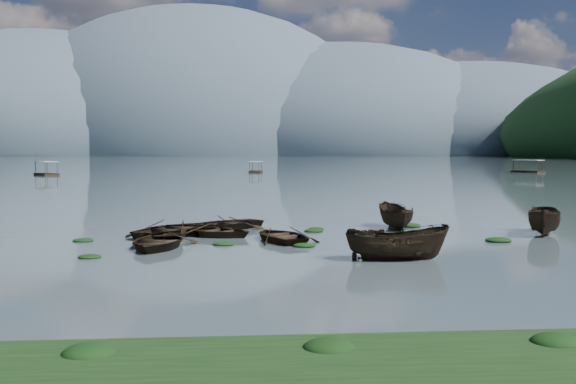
{
  "coord_description": "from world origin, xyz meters",
  "views": [
    {
      "loc": [
        -2.9,
        -25.26,
        4.34
      ],
      "look_at": [
        0.0,
        12.0,
        2.0
      ],
      "focal_mm": 40.0,
      "sensor_mm": 36.0,
      "label": 1
    }
  ],
  "objects": [
    {
      "name": "haze_mtn_c",
      "position": [
        140.0,
        900.0,
        0.0
      ],
      "size": [
        520.0,
        520.0,
        260.0
      ],
      "primitive_type": "ellipsoid",
      "color": "#475666",
      "rests_on": "ground"
    },
    {
      "name": "rowboat_7",
      "position": [
        -3.68,
        10.83,
        0.0
      ],
      "size": [
        5.66,
        5.37,
        0.95
      ],
      "primitive_type": "imported",
      "rotation": [
        0.0,
        0.0,
        5.34
      ],
      "color": "black",
      "rests_on": "ground"
    },
    {
      "name": "pontoon_left",
      "position": [
        -38.57,
        97.19,
        0.0
      ],
      "size": [
        5.87,
        6.88,
        2.48
      ],
      "primitive_type": null,
      "rotation": [
        0.0,
        0.0,
        0.6
      ],
      "color": "black",
      "rests_on": "ground"
    },
    {
      "name": "weed_clump_5",
      "position": [
        -10.44,
        6.32,
        0.0
      ],
      "size": [
        1.0,
        0.81,
        0.21
      ],
      "primitive_type": "ellipsoid",
      "color": "black",
      "rests_on": "ground"
    },
    {
      "name": "weed_clump_2",
      "position": [
        0.11,
        3.77,
        0.0
      ],
      "size": [
        1.06,
        0.84,
        0.23
      ],
      "primitive_type": "ellipsoid",
      "color": "black",
      "rests_on": "ground"
    },
    {
      "name": "pontoon_right",
      "position": [
        58.34,
        106.12,
        0.0
      ],
      "size": [
        5.55,
        7.17,
        2.55
      ],
      "primitive_type": null,
      "rotation": [
        0.0,
        0.0,
        0.49
      ],
      "color": "black",
      "rests_on": "ground"
    },
    {
      "name": "weed_clump_6",
      "position": [
        1.2,
        9.22,
        0.0
      ],
      "size": [
        1.06,
        0.88,
        0.22
      ],
      "primitive_type": "ellipsoid",
      "color": "black",
      "rests_on": "ground"
    },
    {
      "name": "rowboat_2",
      "position": [
        3.47,
        -0.16,
        0.0
      ],
      "size": [
        4.27,
        1.72,
        1.63
      ],
      "primitive_type": "imported",
      "rotation": [
        0.0,
        0.0,
        1.54
      ],
      "color": "black",
      "rests_on": "ground"
    },
    {
      "name": "haze_mtn_a",
      "position": [
        -260.0,
        900.0,
        0.0
      ],
      "size": [
        520.0,
        520.0,
        280.0
      ],
      "primitive_type": "ellipsoid",
      "color": "#475666",
      "rests_on": "ground"
    },
    {
      "name": "haze_mtn_b",
      "position": [
        -60.0,
        900.0,
        0.0
      ],
      "size": [
        520.0,
        520.0,
        340.0
      ],
      "primitive_type": "ellipsoid",
      "color": "#475666",
      "rests_on": "ground"
    },
    {
      "name": "pontoon_centre",
      "position": [
        0.82,
        110.66,
        0.0
      ],
      "size": [
        3.26,
        6.17,
        2.25
      ],
      "primitive_type": null,
      "rotation": [
        0.0,
        0.0,
        -0.14
      ],
      "color": "black",
      "rests_on": "ground"
    },
    {
      "name": "rowboat_6",
      "position": [
        -4.19,
        7.83,
        0.0
      ],
      "size": [
        5.26,
        4.87,
        0.89
      ],
      "primitive_type": "imported",
      "rotation": [
        0.0,
        0.0,
        1.02
      ],
      "color": "black",
      "rests_on": "ground"
    },
    {
      "name": "weed_clump_7",
      "position": [
        7.05,
        11.04,
        0.0
      ],
      "size": [
        1.25,
        1.0,
        0.27
      ],
      "primitive_type": "ellipsoid",
      "color": "black",
      "rests_on": "ground"
    },
    {
      "name": "haze_mtn_d",
      "position": [
        320.0,
        900.0,
        0.0
      ],
      "size": [
        520.0,
        520.0,
        220.0
      ],
      "primitive_type": "ellipsoid",
      "color": "#475666",
      "rests_on": "ground"
    },
    {
      "name": "rowboat_1",
      "position": [
        -6.3,
        8.11,
        0.0
      ],
      "size": [
        5.62,
        6.1,
        1.03
      ],
      "primitive_type": "imported",
      "rotation": [
        0.0,
        0.0,
        2.6
      ],
      "color": "black",
      "rests_on": "ground"
    },
    {
      "name": "rowboat_3",
      "position": [
        -0.82,
        5.91,
        0.0
      ],
      "size": [
        4.18,
        4.92,
        0.86
      ],
      "primitive_type": "imported",
      "rotation": [
        0.0,
        0.0,
        3.47
      ],
      "color": "black",
      "rests_on": "ground"
    },
    {
      "name": "rowboat_5",
      "position": [
        13.21,
        7.16,
        0.0
      ],
      "size": [
        3.52,
        4.64,
        1.69
      ],
      "primitive_type": "imported",
      "rotation": [
        0.0,
        0.0,
        -0.49
      ],
      "color": "black",
      "rests_on": "ground"
    },
    {
      "name": "rowboat_8",
      "position": [
        5.96,
        10.39,
        0.0
      ],
      "size": [
        1.6,
        4.17,
        1.6
      ],
      "primitive_type": "imported",
      "rotation": [
        0.0,
        0.0,
        3.15
      ],
      "color": "black",
      "rests_on": "ground"
    },
    {
      "name": "ground_plane",
      "position": [
        0.0,
        0.0,
        0.0
      ],
      "size": [
        2400.0,
        2400.0,
        0.0
      ],
      "primitive_type": "plane",
      "color": "#49585B"
    },
    {
      "name": "weed_clump_4",
      "position": [
        9.66,
        4.68,
        0.0
      ],
      "size": [
        1.3,
        1.03,
        0.27
      ],
      "primitive_type": "ellipsoid",
      "color": "black",
      "rests_on": "ground"
    },
    {
      "name": "weed_clump_3",
      "position": [
        1.46,
        10.2,
        0.0
      ],
      "size": [
        0.85,
        0.72,
        0.19
      ],
      "primitive_type": "ellipsoid",
      "color": "black",
      "rests_on": "ground"
    },
    {
      "name": "weed_clump_0",
      "position": [
        -9.0,
        1.35,
        0.0
      ],
      "size": [
        0.95,
        0.77,
        0.21
      ],
      "primitive_type": "ellipsoid",
      "color": "black",
      "rests_on": "ground"
    },
    {
      "name": "rowboat_0",
      "position": [
        -6.58,
        3.92,
        0.0
      ],
      "size": [
        3.75,
        4.89,
        0.94
      ],
      "primitive_type": "imported",
      "rotation": [
        0.0,
        0.0,
        -0.11
      ],
      "color": "black",
      "rests_on": "ground"
    },
    {
      "name": "weed_clump_1",
      "position": [
        -3.59,
        4.58,
        0.0
      ],
      "size": [
        1.01,
        0.81,
        0.22
      ],
      "primitive_type": "ellipsoid",
      "color": "black",
      "rests_on": "ground"
    }
  ]
}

